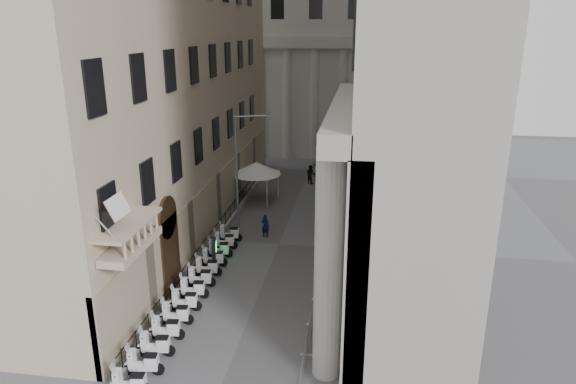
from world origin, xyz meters
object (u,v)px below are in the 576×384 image
security_tent (255,168)px  pedestrian_b (310,174)px  street_lamp (241,162)px  info_kiosk (214,252)px  pedestrian_a (265,226)px

security_tent → pedestrian_b: (4.22, 5.31, -1.90)m
street_lamp → info_kiosk: (-0.16, -6.91, -4.03)m
street_lamp → pedestrian_b: size_ratio=4.59×
street_lamp → pedestrian_a: size_ratio=4.94×
security_tent → pedestrian_a: security_tent is taller
info_kiosk → pedestrian_a: info_kiosk is taller
pedestrian_a → pedestrian_b: pedestrian_b is taller
street_lamp → pedestrian_a: 5.02m
street_lamp → pedestrian_b: bearing=53.2°
security_tent → pedestrian_a: 8.67m
info_kiosk → pedestrian_b: 18.74m
info_kiosk → pedestrian_b: pedestrian_b is taller
pedestrian_b → pedestrian_a: bearing=121.3°
info_kiosk → pedestrian_b: bearing=64.9°
pedestrian_a → pedestrian_b: 13.51m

